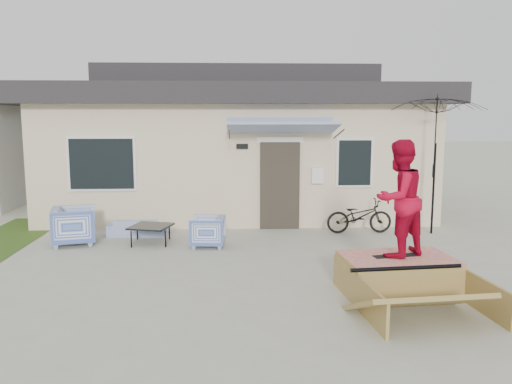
{
  "coord_description": "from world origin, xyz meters",
  "views": [
    {
      "loc": [
        -0.17,
        -7.95,
        2.75
      ],
      "look_at": [
        0.3,
        1.8,
        1.3
      ],
      "focal_mm": 36.76,
      "sensor_mm": 36.0,
      "label": 1
    }
  ],
  "objects_px": {
    "skater": "(399,197)",
    "armchair_left": "(74,224)",
    "bicycle": "(359,212)",
    "patio_umbrella": "(435,159)",
    "armchair_right": "(208,230)",
    "coffee_table": "(151,234)",
    "skate_ramp": "(397,275)",
    "skateboard": "(397,255)",
    "loveseat": "(138,224)"
  },
  "relations": [
    {
      "from": "skater",
      "to": "armchair_left",
      "type": "bearing_deg",
      "value": -60.57
    },
    {
      "from": "bicycle",
      "to": "patio_umbrella",
      "type": "xyz_separation_m",
      "value": [
        1.68,
        -0.13,
        1.26
      ]
    },
    {
      "from": "armchair_right",
      "to": "coffee_table",
      "type": "bearing_deg",
      "value": -99.74
    },
    {
      "from": "patio_umbrella",
      "to": "skater",
      "type": "distance_m",
      "value": 4.47
    },
    {
      "from": "skater",
      "to": "bicycle",
      "type": "bearing_deg",
      "value": -127.28
    },
    {
      "from": "skate_ramp",
      "to": "skateboard",
      "type": "height_order",
      "value": "skateboard"
    },
    {
      "from": "armchair_left",
      "to": "bicycle",
      "type": "distance_m",
      "value": 6.37
    },
    {
      "from": "skate_ramp",
      "to": "bicycle",
      "type": "bearing_deg",
      "value": 78.8
    },
    {
      "from": "patio_umbrella",
      "to": "skater",
      "type": "bearing_deg",
      "value": -118.03
    },
    {
      "from": "bicycle",
      "to": "skate_ramp",
      "type": "bearing_deg",
      "value": 173.03
    },
    {
      "from": "armchair_left",
      "to": "armchair_right",
      "type": "relative_size",
      "value": 1.26
    },
    {
      "from": "armchair_left",
      "to": "skate_ramp",
      "type": "xyz_separation_m",
      "value": [
        5.92,
        -3.35,
        -0.17
      ]
    },
    {
      "from": "skate_ramp",
      "to": "skater",
      "type": "distance_m",
      "value": 1.23
    },
    {
      "from": "coffee_table",
      "to": "skateboard",
      "type": "height_order",
      "value": "skateboard"
    },
    {
      "from": "patio_umbrella",
      "to": "loveseat",
      "type": "bearing_deg",
      "value": 179.01
    },
    {
      "from": "skate_ramp",
      "to": "skateboard",
      "type": "distance_m",
      "value": 0.31
    },
    {
      "from": "coffee_table",
      "to": "skate_ramp",
      "type": "bearing_deg",
      "value": -37.91
    },
    {
      "from": "armchair_left",
      "to": "skater",
      "type": "bearing_deg",
      "value": -132.79
    },
    {
      "from": "armchair_right",
      "to": "patio_umbrella",
      "type": "height_order",
      "value": "patio_umbrella"
    },
    {
      "from": "armchair_right",
      "to": "skater",
      "type": "relative_size",
      "value": 0.39
    },
    {
      "from": "armchair_right",
      "to": "patio_umbrella",
      "type": "bearing_deg",
      "value": 105.69
    },
    {
      "from": "patio_umbrella",
      "to": "skate_ramp",
      "type": "height_order",
      "value": "patio_umbrella"
    },
    {
      "from": "coffee_table",
      "to": "skate_ramp",
      "type": "relative_size",
      "value": 0.36
    },
    {
      "from": "coffee_table",
      "to": "bicycle",
      "type": "bearing_deg",
      "value": 9.29
    },
    {
      "from": "patio_umbrella",
      "to": "skateboard",
      "type": "distance_m",
      "value": 4.61
    },
    {
      "from": "coffee_table",
      "to": "skate_ramp",
      "type": "height_order",
      "value": "skate_ramp"
    },
    {
      "from": "armchair_left",
      "to": "armchair_right",
      "type": "xyz_separation_m",
      "value": [
        2.84,
        -0.32,
        -0.09
      ]
    },
    {
      "from": "skate_ramp",
      "to": "skateboard",
      "type": "relative_size",
      "value": 2.96
    },
    {
      "from": "loveseat",
      "to": "coffee_table",
      "type": "height_order",
      "value": "loveseat"
    },
    {
      "from": "patio_umbrella",
      "to": "skate_ramp",
      "type": "relative_size",
      "value": 1.07
    },
    {
      "from": "loveseat",
      "to": "armchair_left",
      "type": "xyz_separation_m",
      "value": [
        -1.2,
        -0.76,
        0.19
      ]
    },
    {
      "from": "patio_umbrella",
      "to": "skater",
      "type": "xyz_separation_m",
      "value": [
        -2.1,
        -3.94,
        -0.25
      ]
    },
    {
      "from": "loveseat",
      "to": "armchair_left",
      "type": "distance_m",
      "value": 1.43
    },
    {
      "from": "bicycle",
      "to": "skateboard",
      "type": "bearing_deg",
      "value": 172.88
    },
    {
      "from": "armchair_left",
      "to": "skater",
      "type": "distance_m",
      "value": 6.85
    },
    {
      "from": "armchair_left",
      "to": "bicycle",
      "type": "xyz_separation_m",
      "value": [
        6.33,
        0.77,
        0.04
      ]
    },
    {
      "from": "coffee_table",
      "to": "skateboard",
      "type": "distance_m",
      "value": 5.43
    },
    {
      "from": "armchair_left",
      "to": "patio_umbrella",
      "type": "xyz_separation_m",
      "value": [
        8.01,
        0.64,
        1.3
      ]
    },
    {
      "from": "armchair_right",
      "to": "skateboard",
      "type": "distance_m",
      "value": 4.27
    },
    {
      "from": "coffee_table",
      "to": "skater",
      "type": "bearing_deg",
      "value": -37.49
    },
    {
      "from": "armchair_right",
      "to": "coffee_table",
      "type": "distance_m",
      "value": 1.28
    },
    {
      "from": "skate_ramp",
      "to": "skater",
      "type": "relative_size",
      "value": 1.24
    },
    {
      "from": "loveseat",
      "to": "bicycle",
      "type": "bearing_deg",
      "value": -177.91
    },
    {
      "from": "coffee_table",
      "to": "bicycle",
      "type": "height_order",
      "value": "bicycle"
    },
    {
      "from": "loveseat",
      "to": "skater",
      "type": "xyz_separation_m",
      "value": [
        4.71,
        -4.05,
        1.24
      ]
    },
    {
      "from": "armchair_right",
      "to": "skater",
      "type": "xyz_separation_m",
      "value": [
        3.07,
        -2.97,
        1.15
      ]
    },
    {
      "from": "coffee_table",
      "to": "patio_umbrella",
      "type": "relative_size",
      "value": 0.33
    },
    {
      "from": "loveseat",
      "to": "skateboard",
      "type": "relative_size",
      "value": 1.77
    },
    {
      "from": "loveseat",
      "to": "patio_umbrella",
      "type": "relative_size",
      "value": 0.56
    },
    {
      "from": "bicycle",
      "to": "skateboard",
      "type": "height_order",
      "value": "bicycle"
    }
  ]
}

